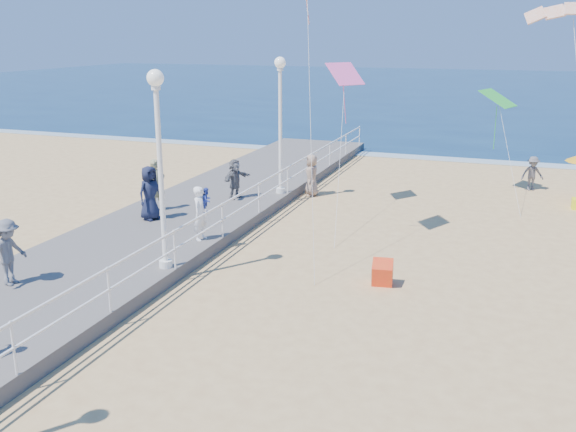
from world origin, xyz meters
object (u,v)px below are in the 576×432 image
(spectator_5, at_px, (235,179))
(box_kite, at_px, (382,275))
(lamp_post_far, at_px, (280,111))
(spectator_4, at_px, (150,193))
(spectator_6, at_px, (157,185))
(lamp_post_mid, at_px, (159,150))
(spectator_2, at_px, (9,252))
(woman_holding_toddler, at_px, (201,213))
(beach_walker_c, at_px, (312,175))
(beach_walker_a, at_px, (532,174))
(toddler_held, at_px, (207,200))

(spectator_5, relative_size, box_kite, 2.57)
(lamp_post_far, relative_size, spectator_4, 2.85)
(lamp_post_far, xyz_separation_m, spectator_5, (-1.35, -1.40, -2.49))
(box_kite, bearing_deg, spectator_6, 151.21)
(spectator_6, bearing_deg, lamp_post_mid, -119.12)
(spectator_4, xyz_separation_m, spectator_5, (1.52, 3.66, -0.16))
(spectator_2, height_order, box_kite, spectator_2)
(woman_holding_toddler, bearing_deg, beach_walker_c, -3.92)
(woman_holding_toddler, height_order, spectator_5, woman_holding_toddler)
(lamp_post_mid, bearing_deg, spectator_5, 100.07)
(lamp_post_far, height_order, beach_walker_c, lamp_post_far)
(spectator_6, height_order, box_kite, spectator_6)
(beach_walker_a, bearing_deg, spectator_2, -147.12)
(lamp_post_mid, height_order, box_kite, lamp_post_mid)
(spectator_4, xyz_separation_m, spectator_6, (-0.40, 1.11, -0.00))
(spectator_4, bearing_deg, beach_walker_c, -9.00)
(toddler_held, distance_m, box_kite, 5.96)
(toddler_held, bearing_deg, beach_walker_a, -35.33)
(lamp_post_mid, relative_size, spectator_5, 3.45)
(toddler_held, height_order, spectator_4, spectator_4)
(spectator_2, distance_m, beach_walker_a, 21.19)
(woman_holding_toddler, height_order, spectator_4, spectator_4)
(woman_holding_toddler, xyz_separation_m, box_kite, (5.88, -0.82, -0.94))
(beach_walker_a, bearing_deg, woman_holding_toddler, -149.45)
(toddler_held, relative_size, box_kite, 1.31)
(spectator_5, xyz_separation_m, beach_walker_c, (2.16, 2.94, -0.30))
(spectator_2, bearing_deg, spectator_6, -0.46)
(spectator_4, relative_size, spectator_5, 1.21)
(spectator_2, xyz_separation_m, beach_walker_c, (3.89, 12.95, -0.39))
(spectator_6, distance_m, beach_walker_c, 6.85)
(beach_walker_a, bearing_deg, beach_walker_c, -175.50)
(woman_holding_toddler, xyz_separation_m, toddler_held, (0.15, 0.15, 0.40))
(beach_walker_c, bearing_deg, beach_walker_a, 90.91)
(spectator_2, bearing_deg, box_kite, -66.72)
(lamp_post_far, bearing_deg, spectator_4, -119.56)
(toddler_held, xyz_separation_m, spectator_4, (-2.81, 1.26, -0.31))
(spectator_5, bearing_deg, spectator_2, -173.36)
(spectator_6, bearing_deg, spectator_4, -132.12)
(lamp_post_far, distance_m, spectator_6, 5.63)
(spectator_2, distance_m, spectator_6, 7.47)
(beach_walker_c, bearing_deg, spectator_4, -53.46)
(spectator_4, bearing_deg, lamp_post_mid, -123.80)
(beach_walker_a, bearing_deg, box_kite, -127.22)
(lamp_post_mid, distance_m, spectator_2, 4.58)
(woman_holding_toddler, distance_m, box_kite, 6.01)
(lamp_post_far, height_order, spectator_5, lamp_post_far)
(lamp_post_mid, distance_m, spectator_4, 5.40)
(lamp_post_mid, bearing_deg, beach_walker_a, 56.99)
(spectator_5, height_order, beach_walker_a, spectator_5)
(spectator_5, bearing_deg, lamp_post_far, -27.64)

